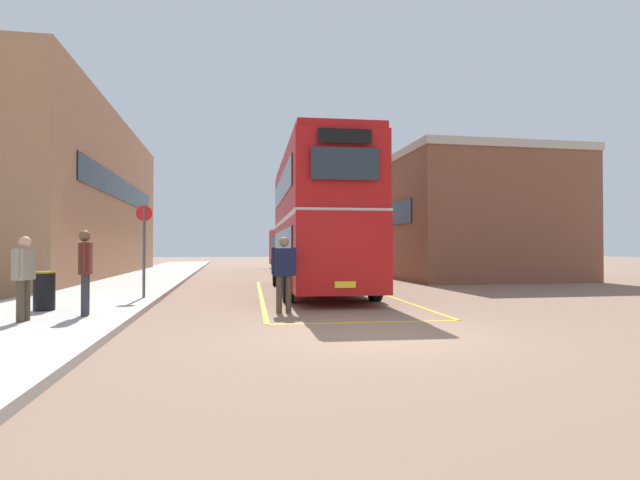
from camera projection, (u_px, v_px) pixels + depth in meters
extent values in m
plane|color=#846651|center=(286.00, 282.00, 22.97)|extent=(135.60, 135.60, 0.00)
cube|color=#B2ADA3|center=(145.00, 279.00, 24.17)|extent=(4.00, 57.60, 0.14)
cube|color=#AD7A56|center=(65.00, 197.00, 26.25)|extent=(5.72, 21.96, 8.34)
cube|color=#19232D|center=(124.00, 191.00, 26.78)|extent=(0.06, 16.69, 1.10)
cube|color=brown|center=(445.00, 224.00, 28.77)|extent=(8.21, 14.74, 5.85)
cube|color=#232D38|center=(376.00, 218.00, 28.04)|extent=(0.06, 11.20, 1.10)
cube|color=#BCB29E|center=(445.00, 169.00, 28.82)|extent=(8.33, 14.86, 0.36)
cylinder|color=black|center=(276.00, 273.00, 20.65)|extent=(0.32, 1.01, 1.00)
cylinder|color=black|center=(337.00, 273.00, 20.99)|extent=(0.32, 1.01, 1.00)
cylinder|color=black|center=(288.00, 285.00, 14.16)|extent=(0.32, 1.01, 1.00)
cylinder|color=black|center=(375.00, 284.00, 14.50)|extent=(0.32, 1.01, 1.00)
cube|color=#B71414|center=(317.00, 252.00, 17.59)|extent=(2.88, 10.67, 2.10)
cube|color=#B71414|center=(317.00, 192.00, 17.63)|extent=(2.87, 10.46, 2.10)
cube|color=#B71414|center=(317.00, 159.00, 17.65)|extent=(2.77, 10.35, 0.20)
cube|color=silver|center=(317.00, 222.00, 17.61)|extent=(2.91, 10.57, 0.14)
cube|color=#232D38|center=(282.00, 243.00, 17.43)|extent=(0.41, 8.66, 0.84)
cube|color=#232D38|center=(282.00, 188.00, 17.46)|extent=(0.41, 8.66, 0.84)
cube|color=#232D38|center=(352.00, 243.00, 17.76)|extent=(0.41, 8.66, 0.84)
cube|color=#232D38|center=(352.00, 189.00, 17.80)|extent=(0.41, 8.66, 0.84)
cube|color=#232D38|center=(345.00, 164.00, 12.37)|extent=(1.70, 0.11, 0.80)
cube|color=black|center=(345.00, 136.00, 12.38)|extent=(1.33, 0.10, 0.36)
cube|color=#232D38|center=(302.00, 242.00, 22.86)|extent=(1.94, 0.12, 1.00)
cube|color=yellow|center=(345.00, 285.00, 12.32)|extent=(0.52, 0.05, 0.16)
cylinder|color=black|center=(274.00, 263.00, 37.65)|extent=(0.38, 0.95, 0.92)
cylinder|color=black|center=(306.00, 262.00, 38.42)|extent=(0.38, 0.95, 0.92)
cylinder|color=black|center=(294.00, 265.00, 32.26)|extent=(0.38, 0.95, 0.92)
cylinder|color=black|center=(331.00, 264.00, 33.03)|extent=(0.38, 0.95, 0.92)
cube|color=#B71414|center=(300.00, 247.00, 35.36)|extent=(3.67, 9.69, 2.60)
cube|color=silver|center=(300.00, 228.00, 35.38)|extent=(3.48, 9.30, 0.12)
cube|color=#232D38|center=(283.00, 242.00, 34.98)|extent=(1.05, 7.50, 0.96)
cube|color=#232D38|center=(317.00, 242.00, 35.75)|extent=(1.05, 7.50, 0.96)
cube|color=#232D38|center=(284.00, 244.00, 39.87)|extent=(1.92, 0.30, 1.10)
cylinder|color=#473828|center=(289.00, 294.00, 11.87)|extent=(0.14, 0.14, 0.87)
cylinder|color=#473828|center=(279.00, 295.00, 11.80)|extent=(0.14, 0.14, 0.87)
cube|color=#141938|center=(284.00, 262.00, 11.85)|extent=(0.54, 0.30, 0.65)
cylinder|color=#141938|center=(294.00, 261.00, 11.93)|extent=(0.09, 0.09, 0.62)
cylinder|color=#141938|center=(273.00, 261.00, 11.76)|extent=(0.09, 0.09, 0.62)
sphere|color=#8C6647|center=(284.00, 242.00, 11.84)|extent=(0.24, 0.24, 0.24)
cylinder|color=#473828|center=(26.00, 300.00, 9.63)|extent=(0.14, 0.14, 0.78)
cylinder|color=#473828|center=(20.00, 301.00, 9.43)|extent=(0.14, 0.14, 0.78)
cube|color=gray|center=(24.00, 264.00, 9.54)|extent=(0.28, 0.48, 0.58)
cylinder|color=gray|center=(30.00, 263.00, 9.77)|extent=(0.09, 0.09, 0.56)
cylinder|color=gray|center=(17.00, 263.00, 9.31)|extent=(0.09, 0.09, 0.56)
sphere|color=tan|center=(25.00, 242.00, 9.55)|extent=(0.21, 0.21, 0.21)
cylinder|color=#2D2D38|center=(85.00, 295.00, 10.20)|extent=(0.14, 0.14, 0.85)
cylinder|color=#2D2D38|center=(86.00, 294.00, 10.41)|extent=(0.14, 0.14, 0.85)
cube|color=#591E19|center=(86.00, 259.00, 10.32)|extent=(0.29, 0.52, 0.64)
cylinder|color=#591E19|center=(84.00, 257.00, 10.08)|extent=(0.09, 0.09, 0.61)
cylinder|color=#591E19|center=(87.00, 257.00, 10.55)|extent=(0.09, 0.09, 0.61)
sphere|color=brown|center=(85.00, 236.00, 10.32)|extent=(0.23, 0.23, 0.23)
cylinder|color=black|center=(44.00, 292.00, 11.19)|extent=(0.45, 0.45, 0.83)
cylinder|color=olive|center=(45.00, 272.00, 11.20)|extent=(0.47, 0.47, 0.04)
cylinder|color=#4C4C51|center=(144.00, 252.00, 14.15)|extent=(0.08, 0.08, 2.55)
cylinder|color=red|center=(144.00, 213.00, 14.17)|extent=(0.44, 0.06, 0.44)
cube|color=gold|center=(261.00, 295.00, 16.25)|extent=(0.67, 12.57, 0.01)
cube|color=gold|center=(382.00, 294.00, 16.80)|extent=(0.67, 12.57, 0.01)
cube|color=gold|center=(366.00, 322.00, 10.30)|extent=(4.15, 0.30, 0.01)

